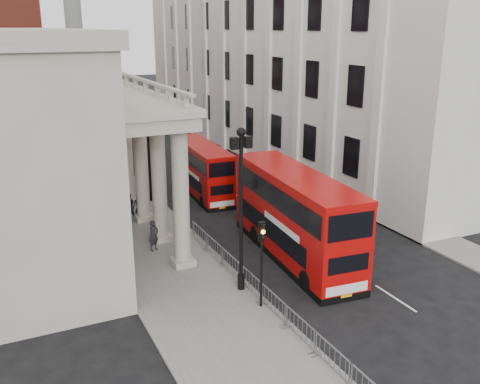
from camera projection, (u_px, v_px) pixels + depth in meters
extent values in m
plane|color=black|center=(291.00, 326.00, 24.12)|extent=(260.00, 260.00, 0.00)
cube|color=slate|center=(95.00, 174.00, 48.74)|extent=(6.00, 140.00, 0.12)
cube|color=slate|center=(256.00, 156.00, 55.50)|extent=(3.00, 140.00, 0.12)
cube|color=slate|center=(127.00, 170.00, 49.95)|extent=(0.20, 140.00, 0.14)
cube|color=gray|center=(3.00, 142.00, 33.55)|extent=(9.00, 28.00, 12.00)
cube|color=beige|center=(270.00, 30.00, 54.55)|extent=(8.00, 55.00, 25.00)
cube|color=#60605E|center=(78.00, 74.00, 104.72)|extent=(8.00, 8.00, 8.00)
cylinder|color=black|center=(241.00, 282.00, 27.17)|extent=(0.36, 0.36, 0.80)
cylinder|color=black|center=(241.00, 215.00, 26.10)|extent=(0.18, 0.18, 8.00)
sphere|color=black|center=(241.00, 132.00, 24.88)|extent=(0.44, 0.44, 0.44)
cube|color=black|center=(248.00, 142.00, 25.17)|extent=(0.35, 0.35, 0.55)
cube|color=black|center=(234.00, 143.00, 24.88)|extent=(0.35, 0.35, 0.55)
cylinder|color=black|center=(151.00, 195.00, 40.96)|extent=(0.36, 0.36, 0.80)
cylinder|color=black|center=(149.00, 150.00, 39.89)|extent=(0.18, 0.18, 8.00)
sphere|color=black|center=(146.00, 94.00, 38.67)|extent=(0.44, 0.44, 0.44)
cube|color=black|center=(151.00, 101.00, 38.97)|extent=(0.35, 0.35, 0.55)
cube|color=black|center=(142.00, 101.00, 38.68)|extent=(0.35, 0.35, 0.55)
cylinder|color=black|center=(107.00, 153.00, 54.76)|extent=(0.36, 0.36, 0.80)
cylinder|color=black|center=(104.00, 118.00, 53.69)|extent=(0.18, 0.18, 8.00)
sphere|color=black|center=(101.00, 76.00, 52.47)|extent=(0.44, 0.44, 0.44)
cube|color=black|center=(105.00, 81.00, 52.76)|extent=(0.35, 0.35, 0.55)
cube|color=black|center=(98.00, 82.00, 52.47)|extent=(0.35, 0.35, 0.55)
cylinder|color=black|center=(261.00, 274.00, 25.10)|extent=(0.12, 0.12, 3.40)
cube|color=black|center=(262.00, 231.00, 24.46)|extent=(0.28, 0.22, 0.90)
sphere|color=black|center=(263.00, 226.00, 24.26)|extent=(0.18, 0.18, 0.18)
sphere|color=orange|center=(263.00, 232.00, 24.34)|extent=(0.18, 0.18, 0.18)
sphere|color=black|center=(263.00, 238.00, 24.43)|extent=(0.18, 0.18, 0.18)
cube|color=gray|center=(332.00, 358.00, 20.63)|extent=(0.50, 2.30, 1.10)
cube|color=gray|center=(300.00, 329.00, 22.65)|extent=(0.50, 2.30, 1.10)
cube|color=gray|center=(273.00, 304.00, 24.68)|extent=(0.50, 2.30, 1.10)
cube|color=gray|center=(251.00, 283.00, 26.71)|extent=(0.50, 2.30, 1.10)
cube|color=gray|center=(231.00, 265.00, 28.73)|extent=(0.50, 2.30, 1.10)
cube|color=gray|center=(214.00, 249.00, 30.76)|extent=(0.50, 2.30, 1.10)
cube|color=gray|center=(199.00, 235.00, 32.79)|extent=(0.50, 2.30, 1.10)
cube|color=#B10908|center=(294.00, 233.00, 30.94)|extent=(3.73, 11.83, 2.22)
cube|color=#B10908|center=(296.00, 195.00, 30.25)|extent=(3.73, 11.83, 1.94)
cube|color=#B10908|center=(296.00, 176.00, 29.92)|extent=(3.78, 11.88, 0.28)
cube|color=black|center=(294.00, 253.00, 31.33)|extent=(3.75, 11.83, 0.39)
cube|color=black|center=(294.00, 228.00, 30.86)|extent=(3.61, 9.63, 1.11)
cube|color=black|center=(296.00, 193.00, 30.22)|extent=(3.74, 11.17, 1.22)
cube|color=white|center=(347.00, 289.00, 25.98)|extent=(2.33, 0.26, 0.50)
cube|color=yellow|center=(346.00, 296.00, 26.08)|extent=(0.61, 0.09, 0.14)
cylinder|color=black|center=(307.00, 281.00, 27.18)|extent=(0.45, 1.13, 1.11)
cylinder|color=black|center=(349.00, 273.00, 28.03)|extent=(0.45, 1.13, 1.11)
cylinder|color=black|center=(256.00, 234.00, 33.22)|extent=(0.45, 1.13, 1.11)
cylinder|color=black|center=(293.00, 229.00, 34.07)|extent=(0.45, 1.13, 1.11)
cube|color=#AF0908|center=(202.00, 179.00, 42.77)|extent=(2.77, 9.43, 1.77)
cube|color=#AF0908|center=(202.00, 157.00, 42.22)|extent=(2.77, 9.43, 1.55)
cube|color=#AF0908|center=(201.00, 146.00, 41.96)|extent=(2.81, 9.46, 0.22)
cube|color=black|center=(202.00, 192.00, 43.08)|extent=(2.79, 9.43, 0.31)
cube|color=black|center=(202.00, 177.00, 42.70)|extent=(2.72, 7.66, 0.89)
cube|color=black|center=(202.00, 156.00, 42.19)|extent=(2.79, 8.90, 0.98)
cube|color=white|center=(222.00, 204.00, 38.84)|extent=(1.86, 0.16, 0.40)
cube|color=yellow|center=(222.00, 208.00, 38.92)|extent=(0.49, 0.06, 0.12)
cylinder|color=black|center=(203.00, 202.00, 39.77)|extent=(0.34, 0.90, 0.89)
cylinder|color=black|center=(228.00, 198.00, 40.49)|extent=(0.34, 0.90, 0.89)
cylinder|color=black|center=(183.00, 183.00, 44.56)|extent=(0.34, 0.90, 0.89)
cylinder|color=black|center=(206.00, 180.00, 45.27)|extent=(0.34, 0.90, 0.89)
imported|color=black|center=(154.00, 236.00, 31.70)|extent=(0.81, 0.70, 1.87)
imported|color=black|center=(129.00, 206.00, 36.86)|extent=(0.94, 0.75, 1.87)
imported|color=black|center=(139.00, 205.00, 37.20)|extent=(1.00, 0.80, 1.77)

